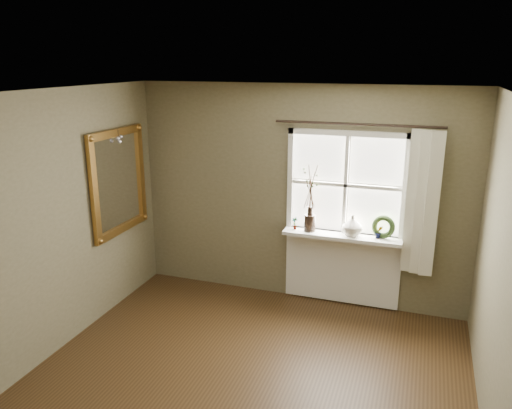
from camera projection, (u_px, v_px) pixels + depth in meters
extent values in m
plane|color=#372411|center=(230.00, 409.00, 4.24)|extent=(4.50, 4.50, 0.00)
plane|color=silver|center=(225.00, 97.00, 3.51)|extent=(4.50, 4.50, 0.00)
cube|color=brown|center=(300.00, 195.00, 5.96)|extent=(4.00, 0.10, 2.60)
cube|color=brown|center=(18.00, 238.00, 4.51)|extent=(0.10, 4.50, 2.60)
cube|color=white|center=(343.00, 234.00, 5.83)|extent=(1.36, 0.06, 0.06)
cube|color=white|center=(348.00, 133.00, 5.50)|extent=(1.36, 0.06, 0.06)
cube|color=white|center=(290.00, 181.00, 5.87)|extent=(0.06, 0.06, 1.24)
cube|color=white|center=(405.00, 190.00, 5.47)|extent=(0.06, 0.06, 1.24)
cube|color=white|center=(346.00, 185.00, 5.67)|extent=(1.24, 0.05, 0.04)
cube|color=white|center=(346.00, 185.00, 5.67)|extent=(0.04, 0.05, 1.12)
cube|color=white|center=(319.00, 157.00, 5.71)|extent=(0.59, 0.01, 0.53)
cube|color=white|center=(377.00, 161.00, 5.51)|extent=(0.59, 0.01, 0.53)
cube|color=white|center=(317.00, 207.00, 5.87)|extent=(0.59, 0.01, 0.53)
cube|color=white|center=(373.00, 212.00, 5.67)|extent=(0.59, 0.01, 0.53)
cube|color=white|center=(342.00, 236.00, 5.74)|extent=(1.36, 0.26, 0.04)
cube|color=white|center=(342.00, 268.00, 5.96)|extent=(1.36, 0.04, 0.88)
cylinder|color=black|center=(310.00, 223.00, 5.83)|extent=(0.14, 0.14, 0.20)
imported|color=beige|center=(352.00, 225.00, 5.67)|extent=(0.31, 0.31, 0.24)
torus|color=#293D1B|center=(383.00, 229.00, 5.60)|extent=(0.28, 0.15, 0.27)
imported|color=#293D1B|center=(295.00, 223.00, 5.89)|extent=(0.09, 0.08, 0.15)
imported|color=#293D1B|center=(379.00, 232.00, 5.58)|extent=(0.10, 0.09, 0.15)
cube|color=beige|center=(422.00, 204.00, 5.36)|extent=(0.36, 0.12, 1.59)
cylinder|color=black|center=(357.00, 124.00, 5.40)|extent=(1.84, 0.03, 0.03)
cube|color=white|center=(118.00, 182.00, 5.78)|extent=(0.02, 0.85, 1.05)
cube|color=olive|center=(115.00, 133.00, 5.62)|extent=(0.05, 1.03, 0.09)
cube|color=olive|center=(123.00, 228.00, 5.94)|extent=(0.05, 1.03, 0.09)
cube|color=olive|center=(94.00, 191.00, 5.35)|extent=(0.05, 0.09, 1.05)
cube|color=olive|center=(141.00, 173.00, 6.21)|extent=(0.05, 0.09, 1.05)
sphere|color=silver|center=(118.00, 138.00, 5.59)|extent=(0.04, 0.04, 0.04)
sphere|color=silver|center=(120.00, 141.00, 5.63)|extent=(0.04, 0.04, 0.04)
sphere|color=silver|center=(121.00, 137.00, 5.64)|extent=(0.04, 0.04, 0.04)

